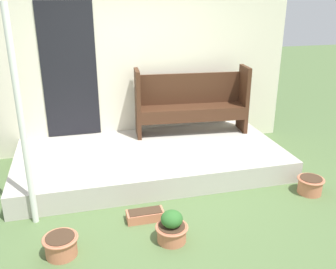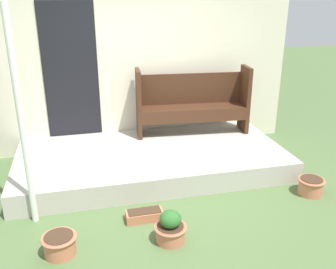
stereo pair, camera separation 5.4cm
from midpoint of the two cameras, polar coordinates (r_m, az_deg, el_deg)
ground_plane at (r=4.67m, az=-1.78°, el=-10.16°), size 24.00×24.00×0.00m
porch_slab at (r=5.41m, az=-2.88°, el=-3.84°), size 3.74×1.81×0.30m
house_wall at (r=5.93m, az=-5.35°, el=10.05°), size 4.94×0.08×2.60m
support_post at (r=4.07m, az=-21.77°, el=1.61°), size 0.07×0.07×2.33m
bench at (r=5.88m, az=3.29°, el=5.24°), size 1.77×0.55×1.04m
flower_pot_left at (r=3.93m, az=-16.40°, el=-15.83°), size 0.35×0.35×0.21m
flower_pot_middle at (r=3.94m, az=0.17°, el=-14.08°), size 0.34×0.34×0.35m
flower_pot_right at (r=5.11m, az=20.57°, el=-7.17°), size 0.34×0.34×0.22m
planter_box_rect at (r=4.32m, az=-3.85°, el=-12.19°), size 0.42×0.18×0.12m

